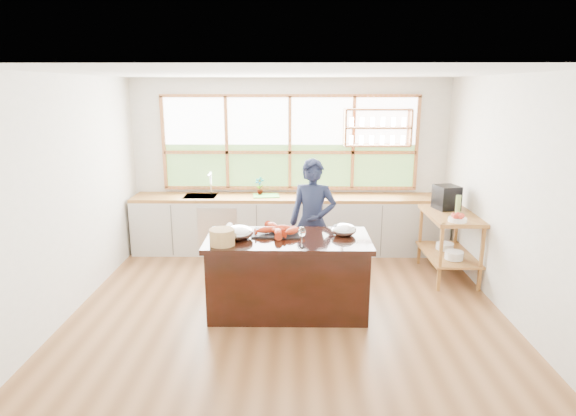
{
  "coord_description": "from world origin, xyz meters",
  "views": [
    {
      "loc": [
        0.07,
        -5.39,
        2.55
      ],
      "look_at": [
        -0.0,
        0.15,
        1.16
      ],
      "focal_mm": 30.0,
      "sensor_mm": 36.0,
      "label": 1
    }
  ],
  "objects_px": {
    "wicker_basket": "(222,237)",
    "cook": "(313,223)",
    "espresso_machine": "(447,197)",
    "island": "(288,275)"
  },
  "relations": [
    {
      "from": "wicker_basket",
      "to": "cook",
      "type": "bearing_deg",
      "value": 47.28
    },
    {
      "from": "cook",
      "to": "espresso_machine",
      "type": "distance_m",
      "value": 1.96
    },
    {
      "from": "island",
      "to": "cook",
      "type": "bearing_deg",
      "value": 69.54
    },
    {
      "from": "island",
      "to": "cook",
      "type": "height_order",
      "value": "cook"
    },
    {
      "from": "island",
      "to": "cook",
      "type": "distance_m",
      "value": 0.97
    },
    {
      "from": "cook",
      "to": "espresso_machine",
      "type": "height_order",
      "value": "cook"
    },
    {
      "from": "cook",
      "to": "island",
      "type": "bearing_deg",
      "value": -98.45
    },
    {
      "from": "island",
      "to": "wicker_basket",
      "type": "bearing_deg",
      "value": -159.41
    },
    {
      "from": "island",
      "to": "espresso_machine",
      "type": "bearing_deg",
      "value": 31.65
    },
    {
      "from": "island",
      "to": "cook",
      "type": "relative_size",
      "value": 1.1
    }
  ]
}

